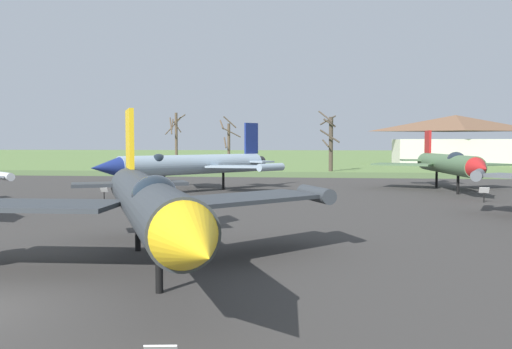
# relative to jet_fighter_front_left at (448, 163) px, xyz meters

# --- Properties ---
(asphalt_apron) EXTENTS (74.55, 63.86, 0.05)m
(asphalt_apron) POSITION_rel_jet_fighter_front_left_xyz_m (-19.15, -15.62, -2.34)
(asphalt_apron) COLOR #383533
(asphalt_apron) RESTS_ON ground
(grass_verge_strip) EXTENTS (134.55, 12.00, 0.06)m
(grass_verge_strip) POSITION_rel_jet_fighter_front_left_xyz_m (-19.15, 22.31, -2.34)
(grass_verge_strip) COLOR #50693A
(grass_verge_strip) RESTS_ON ground
(jet_fighter_front_left) EXTENTS (12.21, 16.96, 5.27)m
(jet_fighter_front_left) POSITION_rel_jet_fighter_front_left_xyz_m (0.00, 0.00, 0.00)
(jet_fighter_front_left) COLOR #4C6B47
(jet_fighter_front_left) RESTS_ON ground
(info_placard_front_left) EXTENTS (0.67, 0.34, 1.08)m
(info_placard_front_left) POSITION_rel_jet_fighter_front_left_xyz_m (0.42, -8.57, -1.67)
(info_placard_front_left) COLOR black
(info_placard_front_left) RESTS_ON ground
(jet_fighter_rear_left) EXTENTS (13.76, 14.80, 5.88)m
(jet_fighter_rear_left) POSITION_rel_jet_fighter_front_left_xyz_m (-20.99, -3.42, -0.02)
(jet_fighter_rear_left) COLOR #8EA3B2
(jet_fighter_rear_left) RESTS_ON ground
(info_placard_rear_left) EXTENTS (0.52, 0.29, 1.01)m
(info_placard_rear_left) POSITION_rel_jet_fighter_front_left_xyz_m (-25.46, -10.77, -1.74)
(info_placard_rear_left) COLOR black
(info_placard_rear_left) RESTS_ON ground
(jet_fighter_rear_right) EXTENTS (13.57, 15.52, 5.47)m
(jet_fighter_rear_right) POSITION_rel_jet_fighter_front_left_xyz_m (-15.90, -30.15, -0.11)
(jet_fighter_rear_right) COLOR #33383D
(jet_fighter_rear_right) RESTS_ON ground
(bare_tree_far_left) EXTENTS (2.99, 2.89, 8.49)m
(bare_tree_far_left) POSITION_rel_jet_fighter_front_left_xyz_m (-31.65, 30.31, 2.39)
(bare_tree_far_left) COLOR brown
(bare_tree_far_left) RESTS_ON ground
(bare_tree_left_of_center) EXTENTS (3.25, 2.47, 7.80)m
(bare_tree_left_of_center) POSITION_rel_jet_fighter_front_left_xyz_m (-23.46, 27.96, 1.59)
(bare_tree_left_of_center) COLOR brown
(bare_tree_left_of_center) RESTS_ON ground
(bare_tree_center) EXTENTS (3.12, 3.51, 8.72)m
(bare_tree_center) POSITION_rel_jet_fighter_front_left_xyz_m (-9.22, 31.95, 2.01)
(bare_tree_center) COLOR #42382D
(bare_tree_center) RESTS_ON ground
(visitor_building) EXTENTS (23.95, 9.99, 9.43)m
(visitor_building) POSITION_rel_jet_fighter_front_left_xyz_m (14.97, 60.48, 2.31)
(visitor_building) COLOR beige
(visitor_building) RESTS_ON ground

